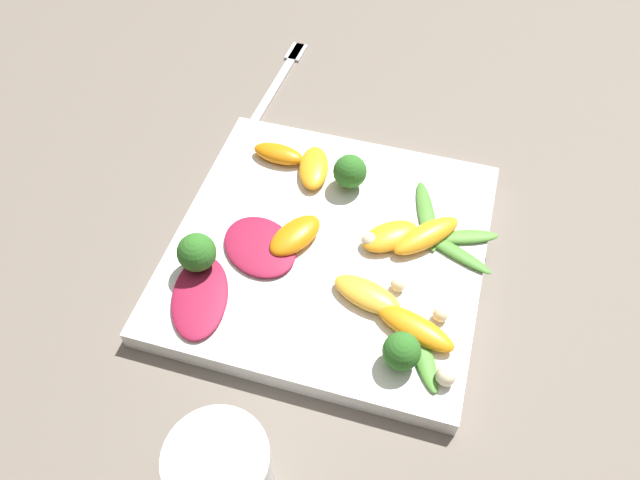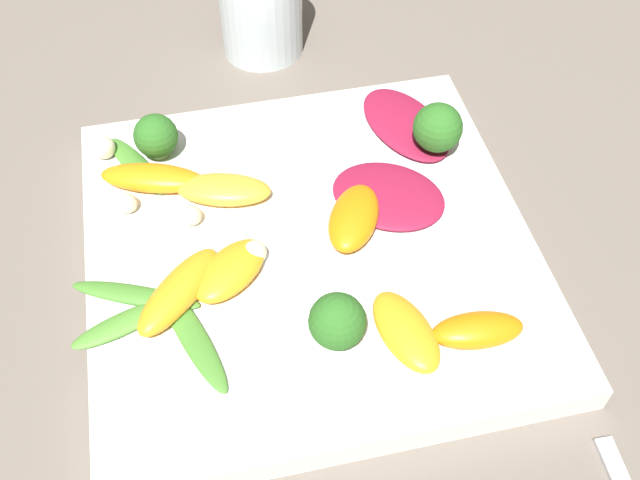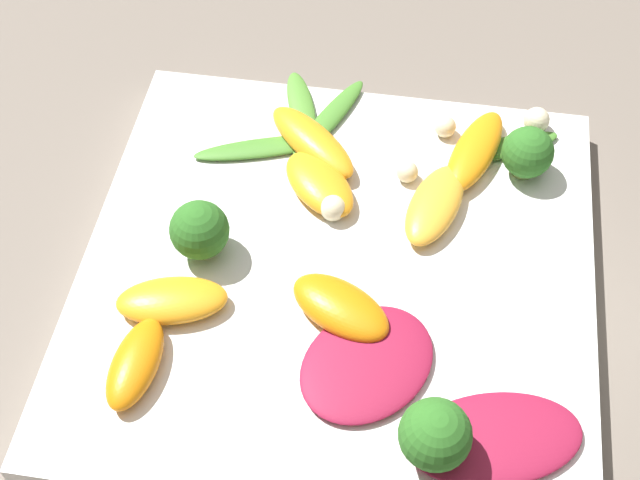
% 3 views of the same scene
% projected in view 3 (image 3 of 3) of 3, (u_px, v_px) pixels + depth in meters
% --- Properties ---
extents(ground_plane, '(2.40, 2.40, 0.00)m').
position_uv_depth(ground_plane, '(336.00, 288.00, 0.55)').
color(ground_plane, '#6B6056').
extents(plate, '(0.31, 0.31, 0.02)m').
position_uv_depth(plate, '(336.00, 278.00, 0.54)').
color(plate, white).
rests_on(plate, ground_plane).
extents(radicchio_leaf_0, '(0.10, 0.10, 0.01)m').
position_uv_depth(radicchio_leaf_0, '(367.00, 363.00, 0.49)').
color(radicchio_leaf_0, maroon).
rests_on(radicchio_leaf_0, plate).
extents(radicchio_leaf_1, '(0.10, 0.08, 0.01)m').
position_uv_depth(radicchio_leaf_1, '(495.00, 438.00, 0.46)').
color(radicchio_leaf_1, maroon).
rests_on(radicchio_leaf_1, plate).
extents(orange_segment_0, '(0.05, 0.07, 0.02)m').
position_uv_depth(orange_segment_0, '(435.00, 205.00, 0.55)').
color(orange_segment_0, '#FCAD33').
rests_on(orange_segment_0, plate).
extents(orange_segment_1, '(0.07, 0.06, 0.02)m').
position_uv_depth(orange_segment_1, '(341.00, 308.00, 0.51)').
color(orange_segment_1, orange).
rests_on(orange_segment_1, plate).
extents(orange_segment_2, '(0.08, 0.07, 0.02)m').
position_uv_depth(orange_segment_2, '(312.00, 142.00, 0.58)').
color(orange_segment_2, orange).
rests_on(orange_segment_2, plate).
extents(orange_segment_3, '(0.07, 0.05, 0.02)m').
position_uv_depth(orange_segment_3, '(172.00, 300.00, 0.51)').
color(orange_segment_3, orange).
rests_on(orange_segment_3, plate).
extents(orange_segment_4, '(0.05, 0.08, 0.02)m').
position_uv_depth(orange_segment_4, '(475.00, 151.00, 0.58)').
color(orange_segment_4, orange).
rests_on(orange_segment_4, plate).
extents(orange_segment_5, '(0.06, 0.07, 0.02)m').
position_uv_depth(orange_segment_5, '(319.00, 184.00, 0.56)').
color(orange_segment_5, orange).
rests_on(orange_segment_5, plate).
extents(orange_segment_6, '(0.03, 0.06, 0.02)m').
position_uv_depth(orange_segment_6, '(135.00, 364.00, 0.48)').
color(orange_segment_6, orange).
rests_on(orange_segment_6, plate).
extents(broccoli_floret_0, '(0.04, 0.04, 0.04)m').
position_uv_depth(broccoli_floret_0, '(199.00, 232.00, 0.52)').
color(broccoli_floret_0, '#7A9E51').
rests_on(broccoli_floret_0, plate).
extents(broccoli_floret_1, '(0.04, 0.04, 0.04)m').
position_uv_depth(broccoli_floret_1, '(435.00, 435.00, 0.44)').
color(broccoli_floret_1, '#84AD5B').
rests_on(broccoli_floret_1, plate).
extents(broccoli_floret_2, '(0.03, 0.03, 0.04)m').
position_uv_depth(broccoli_floret_2, '(527.00, 153.00, 0.56)').
color(broccoli_floret_2, '#84AD5B').
rests_on(broccoli_floret_2, plate).
extents(arugula_sprig_0, '(0.05, 0.09, 0.01)m').
position_uv_depth(arugula_sprig_0, '(329.00, 119.00, 0.60)').
color(arugula_sprig_0, '#47842D').
rests_on(arugula_sprig_0, plate).
extents(arugula_sprig_1, '(0.07, 0.05, 0.01)m').
position_uv_depth(arugula_sprig_1, '(506.00, 147.00, 0.59)').
color(arugula_sprig_1, '#47842D').
rests_on(arugula_sprig_1, plate).
extents(arugula_sprig_2, '(0.09, 0.05, 0.01)m').
position_uv_depth(arugula_sprig_2, '(264.00, 148.00, 0.59)').
color(arugula_sprig_2, '#47842D').
rests_on(arugula_sprig_2, plate).
extents(arugula_sprig_3, '(0.04, 0.07, 0.01)m').
position_uv_depth(arugula_sprig_3, '(301.00, 106.00, 0.61)').
color(arugula_sprig_3, '#518E33').
rests_on(arugula_sprig_3, plate).
extents(macadamia_nut_0, '(0.02, 0.02, 0.02)m').
position_uv_depth(macadamia_nut_0, '(333.00, 208.00, 0.55)').
color(macadamia_nut_0, beige).
rests_on(macadamia_nut_0, plate).
extents(macadamia_nut_1, '(0.01, 0.01, 0.01)m').
position_uv_depth(macadamia_nut_1, '(407.00, 172.00, 0.57)').
color(macadamia_nut_1, beige).
rests_on(macadamia_nut_1, plate).
extents(macadamia_nut_2, '(0.02, 0.02, 0.02)m').
position_uv_depth(macadamia_nut_2, '(536.00, 120.00, 0.60)').
color(macadamia_nut_2, beige).
rests_on(macadamia_nut_2, plate).
extents(macadamia_nut_3, '(0.01, 0.01, 0.01)m').
position_uv_depth(macadamia_nut_3, '(445.00, 127.00, 0.59)').
color(macadamia_nut_3, beige).
rests_on(macadamia_nut_3, plate).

